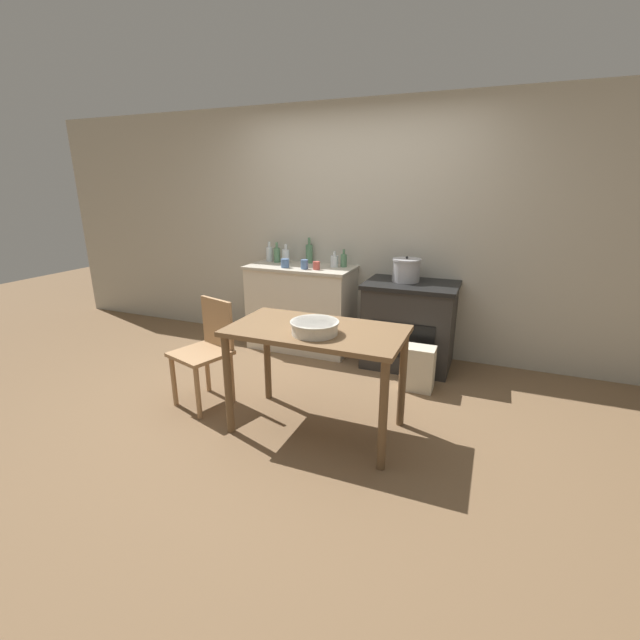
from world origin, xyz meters
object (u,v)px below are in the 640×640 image
cup_right (304,264)px  cup_far_right (285,263)px  bottle_mid_left (344,260)px  cup_mid_right (316,266)px  bottle_far_left (334,261)px  bottle_center_left (269,254)px  work_table (316,344)px  bottle_center_right (309,253)px  stove (409,324)px  bottle_center (277,255)px  stock_pot (406,270)px  chair (207,348)px  flour_sack (418,368)px  bottle_left (286,256)px  mixing_bowl_large (315,327)px

cup_right → cup_far_right: cup_right is taller
bottle_mid_left → cup_mid_right: bearing=-130.3°
bottle_far_left → bottle_center_left: bottle_center_left is taller
work_table → bottle_far_left: size_ratio=7.56×
bottle_center_right → bottle_mid_left: bearing=-10.9°
work_table → bottle_center_left: bottle_center_left is taller
stove → bottle_mid_left: (-0.75, 0.16, 0.57)m
work_table → cup_right: cup_right is taller
bottle_center → cup_right: 0.51m
stock_pot → cup_mid_right: stock_pot is taller
chair → bottle_center: bearing=113.1°
bottle_far_left → bottle_center_right: size_ratio=0.59×
stock_pot → bottle_center_right: (-1.11, 0.20, 0.07)m
flour_sack → bottle_center: (-1.73, 0.66, 0.81)m
chair → bottle_center_left: size_ratio=3.95×
bottle_left → cup_right: 0.40m
bottle_center_right → cup_right: bearing=-74.1°
mixing_bowl_large → bottle_center: 2.08m
bottle_center → chair: bearing=-84.1°
mixing_bowl_large → bottle_far_left: bottle_far_left is taller
bottle_center → cup_right: bearing=-28.9°
bottle_center_left → bottle_center: bearing=-20.4°
work_table → bottle_mid_left: (-0.37, 1.62, 0.32)m
chair → bottle_center_right: bearing=100.8°
work_table → bottle_center: 2.00m
bottle_far_left → cup_mid_right: bearing=-119.4°
mixing_bowl_large → bottle_center: bearing=124.6°
bottle_center_left → bottle_center: size_ratio=0.99×
chair → flour_sack: (1.57, 0.88, -0.27)m
stock_pot → bottle_center: bottle_center is taller
work_table → flour_sack: size_ratio=3.09×
flour_sack → mixing_bowl_large: (-0.55, -1.04, 0.64)m
work_table → bottle_center_left: 2.10m
bottle_mid_left → bottle_center_right: bearing=169.1°
flour_sack → stock_pot: 0.98m
bottle_far_left → work_table: bearing=-73.7°
flour_sack → stock_pot: bearing=115.0°
bottle_center_left → cup_right: (0.56, -0.29, -0.04)m
stove → chair: (-1.37, -1.41, 0.05)m
stove → stock_pot: bearing=147.0°
bottle_center_right → cup_right: (0.10, -0.35, -0.06)m
bottle_center_right → cup_mid_right: (0.22, -0.33, -0.07)m
stove → mixing_bowl_large: (-0.35, -1.57, 0.41)m
stock_pot → bottle_mid_left: 0.69m
work_table → cup_far_right: size_ratio=13.66×
bottle_left → bottle_center_left: 0.24m
bottle_center → cup_far_right: bearing=-47.8°
chair → cup_far_right: (0.06, 1.30, 0.49)m
chair → cup_right: cup_right is taller
bottle_center_right → cup_far_right: bearing=-109.3°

